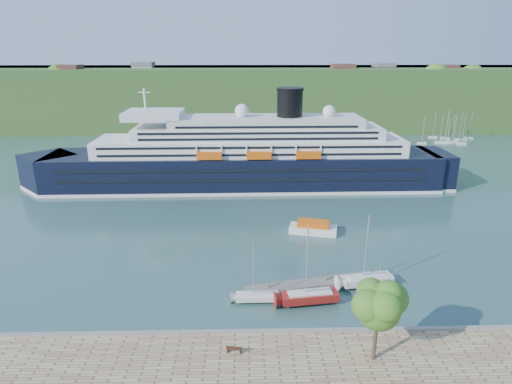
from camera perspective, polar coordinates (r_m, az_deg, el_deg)
name	(u,v)px	position (r m, az deg, el deg)	size (l,w,h in m)	color
ground	(276,338)	(51.87, 2.62, -18.90)	(400.00, 400.00, 0.00)	#284846
far_hillside	(253,96)	(187.07, -0.39, 12.63)	(400.00, 50.00, 24.00)	#2D5120
quay_coping	(276,331)	(51.02, 2.66, -18.01)	(220.00, 0.50, 0.30)	slate
cruise_ship	(242,139)	(100.09, -1.85, 7.12)	(103.46, 15.06, 23.23)	black
park_bench	(234,348)	(48.10, -2.95, -20.07)	(1.65, 0.68, 1.06)	#452113
promenade_tree	(377,318)	(46.24, 15.87, -15.84)	(5.99, 5.99, 9.91)	#36681B
floating_pontoon	(312,283)	(61.95, 7.43, -11.96)	(18.98, 2.32, 0.42)	gray
sailboat_white_near	(257,275)	(55.77, 0.12, -11.04)	(6.16, 1.71, 7.95)	silver
sailboat_red	(311,268)	(55.19, 7.35, -9.96)	(8.23, 2.29, 10.63)	maroon
sailboat_white_far	(370,253)	(60.70, 14.90, -7.89)	(7.92, 2.20, 10.24)	silver
tender_launch	(313,227)	(77.45, 7.61, -4.66)	(8.47, 2.90, 2.34)	#E0560D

